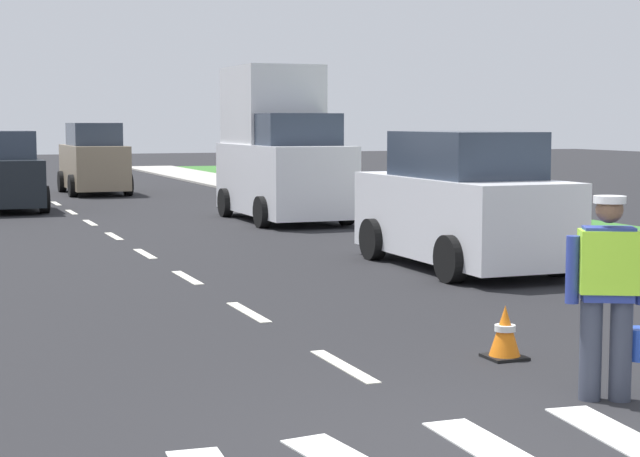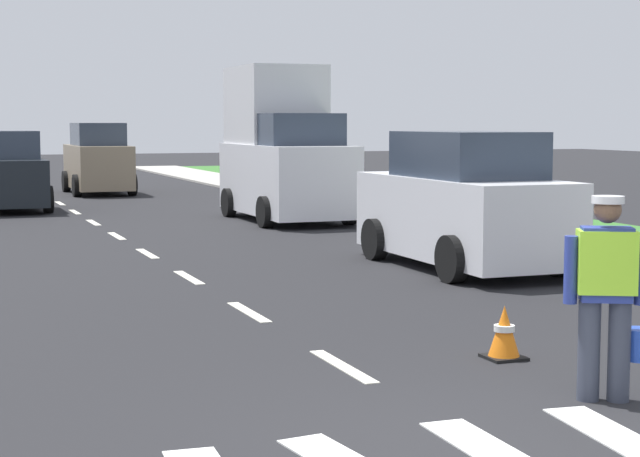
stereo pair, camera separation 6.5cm
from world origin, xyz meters
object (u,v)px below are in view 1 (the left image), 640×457
object	(u,v)px
car_parked_curbside	(461,205)
car_outgoing_far	(94,161)
car_oncoming_second	(1,174)
road_worker	(610,287)
traffic_cone_near	(505,332)
delivery_truck	(280,150)

from	to	relation	value
car_parked_curbside	car_outgoing_far	distance (m)	19.36
car_parked_curbside	car_oncoming_second	xyz separation A→B (m)	(-5.79, 13.69, -0.04)
road_worker	traffic_cone_near	world-z (taller)	road_worker
road_worker	delivery_truck	bearing A→B (deg)	80.55
traffic_cone_near	car_outgoing_far	xyz separation A→B (m)	(0.08, 24.97, 0.78)
delivery_truck	car_oncoming_second	xyz separation A→B (m)	(-5.80, 5.01, -0.67)
traffic_cone_near	delivery_truck	bearing A→B (deg)	79.54
road_worker	car_parked_curbside	bearing A→B (deg)	70.18
car_outgoing_far	car_oncoming_second	bearing A→B (deg)	-120.26
car_oncoming_second	car_outgoing_far	xyz separation A→B (m)	(3.21, 5.50, 0.09)
road_worker	delivery_truck	distance (m)	16.32
car_parked_curbside	car_outgoing_far	size ratio (longest dim) A/B	1.11
road_worker	delivery_truck	world-z (taller)	delivery_truck
delivery_truck	car_parked_curbside	world-z (taller)	delivery_truck
traffic_cone_near	car_outgoing_far	world-z (taller)	car_outgoing_far
road_worker	car_parked_curbside	distance (m)	7.88
delivery_truck	car_oncoming_second	bearing A→B (deg)	139.20
traffic_cone_near	car_parked_curbside	size ratio (longest dim) A/B	0.12
traffic_cone_near	car_outgoing_far	size ratio (longest dim) A/B	0.13
delivery_truck	car_outgoing_far	xyz separation A→B (m)	(-2.59, 10.51, -0.58)
car_outgoing_far	traffic_cone_near	bearing A→B (deg)	-90.18
car_oncoming_second	car_outgoing_far	world-z (taller)	car_outgoing_far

